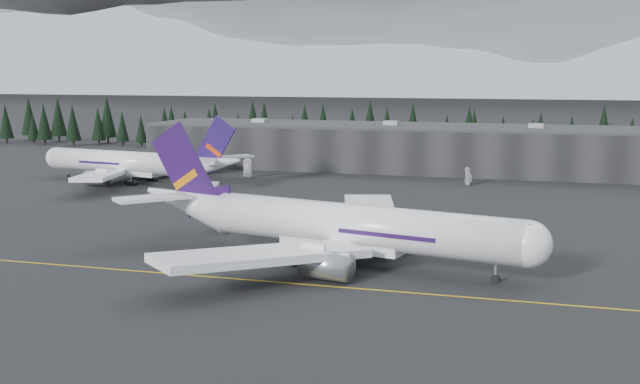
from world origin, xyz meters
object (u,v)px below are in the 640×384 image
(jet_main, at_px, (325,224))
(gse_vehicle_a, at_px, (248,175))
(terminal, at_px, (426,148))
(gse_vehicle_b, at_px, (468,182))
(jet_parked, at_px, (137,163))

(jet_main, relative_size, gse_vehicle_a, 12.91)
(terminal, bearing_deg, gse_vehicle_b, -61.46)
(jet_parked, relative_size, gse_vehicle_b, 13.07)
(jet_main, bearing_deg, jet_parked, 148.61)
(jet_parked, height_order, gse_vehicle_b, jet_parked)
(terminal, height_order, jet_main, jet_main)
(terminal, height_order, gse_vehicle_b, terminal)
(jet_parked, xyz_separation_m, gse_vehicle_a, (23.10, 16.70, -4.24))
(jet_parked, relative_size, gse_vehicle_a, 11.49)
(terminal, relative_size, gse_vehicle_b, 35.18)
(jet_parked, xyz_separation_m, gse_vehicle_b, (80.09, 19.45, -4.18))
(gse_vehicle_a, bearing_deg, terminal, 38.97)
(jet_main, xyz_separation_m, gse_vehicle_b, (11.85, 85.45, -4.84))
(jet_parked, height_order, gse_vehicle_a, jet_parked)
(gse_vehicle_a, distance_m, gse_vehicle_b, 57.05)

